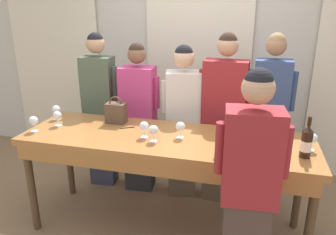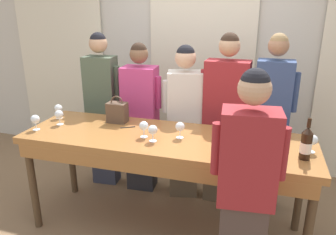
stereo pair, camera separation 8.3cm
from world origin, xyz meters
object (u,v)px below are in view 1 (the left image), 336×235
at_px(guest_striped_shirt, 223,120).
at_px(wine_glass_front_left, 144,127).
at_px(wine_bottle, 306,142).
at_px(handbag, 116,112).
at_px(tasting_bar, 165,147).
at_px(guest_olive_jacket, 100,109).
at_px(wine_glass_front_right, 58,116).
at_px(guest_pink_top, 139,118).
at_px(wine_glass_center_right, 221,144).
at_px(wine_glass_front_mid, 56,110).
at_px(wine_glass_back_left, 33,121).
at_px(guest_navy_coat, 268,122).
at_px(host_pouring, 249,190).
at_px(guest_cream_sweater, 183,121).
at_px(wine_glass_back_mid, 153,130).
at_px(wine_glass_center_left, 312,139).
at_px(wine_glass_center_mid, 180,127).

bearing_deg(guest_striped_shirt, wine_glass_front_left, -130.13).
height_order(wine_bottle, handbag, wine_bottle).
bearing_deg(tasting_bar, guest_olive_jacket, 144.26).
relative_size(wine_glass_front_right, guest_pink_top, 0.09).
bearing_deg(guest_striped_shirt, wine_glass_center_right, -86.13).
xyz_separation_m(wine_glass_front_mid, guest_olive_jacket, (0.23, 0.50, -0.13)).
bearing_deg(wine_glass_back_left, handbag, 33.11).
height_order(handbag, guest_navy_coat, guest_navy_coat).
distance_m(wine_glass_center_right, host_pouring, 0.44).
bearing_deg(guest_cream_sweater, tasting_bar, -90.88).
bearing_deg(wine_glass_back_left, guest_cream_sweater, 35.26).
bearing_deg(wine_glass_back_mid, tasting_bar, 57.47).
relative_size(handbag, wine_glass_back_mid, 1.85).
height_order(wine_glass_back_mid, guest_striped_shirt, guest_striped_shirt).
height_order(wine_glass_back_mid, guest_olive_jacket, guest_olive_jacket).
height_order(wine_glass_front_right, wine_glass_back_left, same).
bearing_deg(wine_glass_back_left, wine_glass_front_right, 56.26).
height_order(tasting_bar, guest_olive_jacket, guest_olive_jacket).
relative_size(wine_glass_front_right, guest_olive_jacket, 0.08).
bearing_deg(guest_striped_shirt, tasting_bar, -122.68).
xyz_separation_m(wine_glass_center_right, guest_navy_coat, (0.38, 0.94, -0.11)).
xyz_separation_m(tasting_bar, wine_glass_front_left, (-0.18, -0.04, 0.19)).
relative_size(wine_glass_back_left, guest_pink_top, 0.09).
bearing_deg(wine_glass_front_right, guest_pink_top, 48.95).
relative_size(guest_olive_jacket, guest_cream_sweater, 1.06).
xyz_separation_m(wine_bottle, guest_pink_top, (-1.63, 0.80, -0.22)).
relative_size(tasting_bar, handbag, 9.56).
height_order(wine_glass_back_left, host_pouring, host_pouring).
bearing_deg(wine_glass_back_left, guest_navy_coat, 22.25).
xyz_separation_m(tasting_bar, wine_glass_center_left, (1.20, 0.04, 0.19)).
xyz_separation_m(handbag, guest_cream_sweater, (0.58, 0.44, -0.19)).
bearing_deg(guest_navy_coat, wine_glass_back_mid, -140.18).
distance_m(wine_glass_back_mid, guest_pink_top, 0.93).
relative_size(wine_glass_front_left, wine_glass_center_mid, 1.00).
xyz_separation_m(wine_glass_front_right, wine_glass_center_left, (2.27, 0.01, 0.00)).
xyz_separation_m(handbag, wine_glass_front_left, (0.39, -0.29, -0.00)).
bearing_deg(wine_glass_center_mid, handbag, 162.29).
distance_m(wine_glass_front_right, wine_glass_back_mid, 1.01).
bearing_deg(wine_glass_center_mid, host_pouring, -44.70).
relative_size(guest_navy_coat, host_pouring, 1.06).
relative_size(wine_glass_back_left, wine_glass_back_mid, 1.00).
bearing_deg(tasting_bar, guest_navy_coat, 37.80).
bearing_deg(wine_glass_back_left, wine_glass_front_left, 6.69).
bearing_deg(wine_glass_back_left, host_pouring, -11.95).
bearing_deg(guest_cream_sweater, wine_glass_back_mid, -95.78).
height_order(tasting_bar, wine_glass_center_mid, wine_glass_center_mid).
height_order(guest_olive_jacket, guest_striped_shirt, guest_striped_shirt).
height_order(tasting_bar, wine_glass_back_left, wine_glass_back_left).
distance_m(wine_bottle, wine_glass_front_left, 1.31).
distance_m(wine_glass_front_right, guest_striped_shirt, 1.66).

